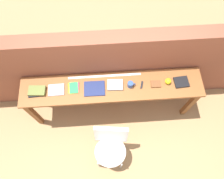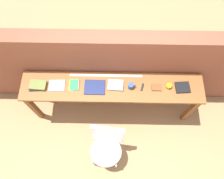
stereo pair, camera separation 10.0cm
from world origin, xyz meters
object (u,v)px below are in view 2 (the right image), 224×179
book_open_centre (95,87)px  book_stack_leftmost (38,85)px  mug (131,86)px  sports_ball_small (169,86)px  magazine_cycling (57,86)px  chair_white_moulded (106,146)px  multitool_folded (142,87)px  pamphlet_pile_colourful (74,85)px  book_repair_rightmost (183,87)px  leather_journal_brown (156,87)px

book_open_centre → book_stack_leftmost: bearing=-180.0°
mug → sports_ball_small: bearing=1.9°
magazine_cycling → sports_ball_small: size_ratio=2.59×
chair_white_moulded → mug: 0.88m
magazine_cycling → book_open_centre: size_ratio=0.77×
book_open_centre → sports_ball_small: sports_ball_small is taller
mug → multitool_folded: 0.16m
pamphlet_pile_colourful → sports_ball_small: bearing=-0.2°
multitool_folded → chair_white_moulded: bearing=-123.2°
pamphlet_pile_colourful → sports_ball_small: 1.29m
pamphlet_pile_colourful → book_repair_rightmost: bearing=-0.6°
pamphlet_pile_colourful → chair_white_moulded: bearing=-58.5°
chair_white_moulded → mug: bearing=66.3°
sports_ball_small → book_repair_rightmost: 0.19m
book_open_centre → multitool_folded: 0.64m
mug → multitool_folded: (0.16, 0.00, -0.04)m
book_stack_leftmost → chair_white_moulded: bearing=-37.3°
pamphlet_pile_colourful → multitool_folded: size_ratio=1.65×
book_open_centre → leather_journal_brown: 0.84m
chair_white_moulded → book_stack_leftmost: 1.24m
chair_white_moulded → multitool_folded: size_ratio=8.10×
magazine_cycling → book_open_centre: bearing=-3.9°
pamphlet_pile_colourful → book_repair_rightmost: book_repair_rightmost is taller
multitool_folded → book_open_centre: bearing=-178.9°
magazine_cycling → mug: (1.00, -0.01, 0.04)m
mug → multitool_folded: size_ratio=1.00×
leather_journal_brown → sports_ball_small: bearing=7.3°
book_stack_leftmost → pamphlet_pile_colourful: bearing=2.9°
book_stack_leftmost → book_open_centre: bearing=-0.5°
book_stack_leftmost → leather_journal_brown: size_ratio=1.82×
chair_white_moulded → pamphlet_pile_colourful: same height
book_stack_leftmost → leather_journal_brown: 1.61m
leather_journal_brown → chair_white_moulded: bearing=-130.8°
book_stack_leftmost → pamphlet_pile_colourful: book_stack_leftmost is taller
book_stack_leftmost → pamphlet_pile_colourful: size_ratio=1.30×
book_stack_leftmost → book_open_centre: 0.77m
leather_journal_brown → book_open_centre: bearing=-177.5°
mug → leather_journal_brown: 0.35m
book_repair_rightmost → book_stack_leftmost: bearing=176.1°
book_open_centre → sports_ball_small: 1.00m
book_stack_leftmost → mug: size_ratio=2.15×
book_stack_leftmost → magazine_cycling: 0.26m
magazine_cycling → sports_ball_small: 1.52m
chair_white_moulded → book_repair_rightmost: bearing=35.6°
mug → book_repair_rightmost: 0.70m
chair_white_moulded → multitool_folded: bearing=56.8°
magazine_cycling → pamphlet_pile_colourful: size_ratio=1.18×
chair_white_moulded → magazine_cycling: size_ratio=4.15×
leather_journal_brown → sports_ball_small: sports_ball_small is taller
chair_white_moulded → pamphlet_pile_colourful: size_ratio=4.91×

